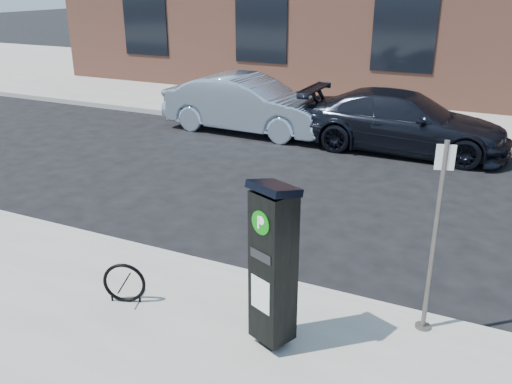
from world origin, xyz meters
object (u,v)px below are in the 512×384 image
Objects in this scene: parking_kiosk at (273,265)px; car_dark at (403,122)px; car_silver at (248,104)px; bike_rack at (124,283)px; sign_pole at (434,241)px.

car_dark is (-0.32, 8.76, -0.43)m from parking_kiosk.
car_silver is (-4.65, 8.76, -0.38)m from parking_kiosk.
bike_rack is 8.96m from car_dark.
sign_pole reaches higher than car_dark.
car_silver is (-6.16, 7.70, -0.52)m from sign_pole.
sign_pole is 0.46× the size of car_dark.
parking_kiosk is 1.85m from sign_pole.
sign_pole is at bearing 58.29° from parking_kiosk.
bike_rack is 0.12× the size of car_silver.
sign_pole is at bearing -3.45° from bike_rack.
bike_rack is 0.11× the size of car_dark.
car_dark is at bearing 58.45° from bike_rack.
sign_pole is 4.17× the size of bike_rack.
sign_pole is (1.51, 1.06, 0.13)m from parking_kiosk.
parking_kiosk reaches higher than car_silver.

